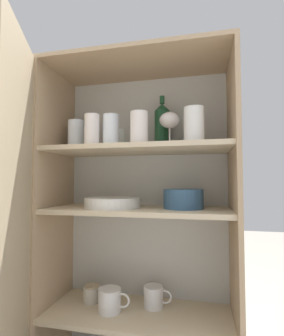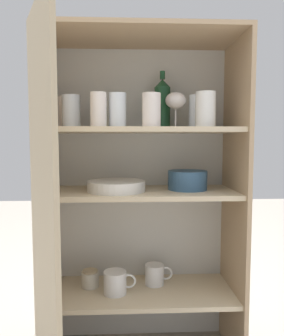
# 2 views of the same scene
# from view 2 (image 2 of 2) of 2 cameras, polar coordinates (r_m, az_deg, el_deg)

# --- Properties ---
(cupboard_back_panel) EXTENTS (0.83, 0.02, 1.39)m
(cupboard_back_panel) POSITION_cam_2_polar(r_m,az_deg,el_deg) (1.60, -0.20, -4.95)
(cupboard_back_panel) COLOR silver
(cupboard_back_panel) RESTS_ON ground_plane
(cupboard_side_left) EXTENTS (0.02, 0.36, 1.39)m
(cupboard_side_left) POSITION_cam_2_polar(r_m,az_deg,el_deg) (1.47, -16.03, -6.02)
(cupboard_side_left) COLOR tan
(cupboard_side_left) RESTS_ON ground_plane
(cupboard_side_right) EXTENTS (0.02, 0.36, 1.39)m
(cupboard_side_right) POSITION_cam_2_polar(r_m,az_deg,el_deg) (1.50, 15.80, -5.76)
(cupboard_side_right) COLOR tan
(cupboard_side_right) RESTS_ON ground_plane
(cupboard_top_panel) EXTENTS (0.83, 0.36, 0.02)m
(cupboard_top_panel) POSITION_cam_2_polar(r_m,az_deg,el_deg) (1.47, 0.09, 21.96)
(cupboard_top_panel) COLOR tan
(cupboard_top_panel) RESTS_ON cupboard_side_left
(shelf_board_lower) EXTENTS (0.79, 0.33, 0.02)m
(shelf_board_lower) POSITION_cam_2_polar(r_m,az_deg,el_deg) (1.55, 0.08, -20.81)
(shelf_board_lower) COLOR beige
(shelf_board_middle) EXTENTS (0.79, 0.33, 0.02)m
(shelf_board_middle) POSITION_cam_2_polar(r_m,az_deg,el_deg) (1.42, 0.08, -4.31)
(shelf_board_middle) COLOR beige
(shelf_board_upper) EXTENTS (0.79, 0.33, 0.02)m
(shelf_board_upper) POSITION_cam_2_polar(r_m,az_deg,el_deg) (1.40, 0.09, 6.59)
(shelf_board_upper) COLOR beige
(cupboard_door) EXTENTS (0.18, 0.38, 1.39)m
(cupboard_door) POSITION_cam_2_polar(r_m,az_deg,el_deg) (1.10, -16.75, -9.69)
(cupboard_door) COLOR tan
(cupboard_door) RESTS_ON ground_plane
(tumbler_glass_0) EXTENTS (0.07, 0.07, 0.13)m
(tumbler_glass_0) POSITION_cam_2_polar(r_m,az_deg,el_deg) (1.30, 1.65, 10.04)
(tumbler_glass_0) COLOR silver
(tumbler_glass_0) RESTS_ON shelf_board_upper
(tumbler_glass_1) EXTENTS (0.08, 0.08, 0.14)m
(tumbler_glass_1) POSITION_cam_2_polar(r_m,az_deg,el_deg) (1.45, 9.66, 9.63)
(tumbler_glass_1) COLOR white
(tumbler_glass_1) RESTS_ON shelf_board_upper
(tumbler_glass_2) EXTENTS (0.08, 0.08, 0.13)m
(tumbler_glass_2) POSITION_cam_2_polar(r_m,az_deg,el_deg) (1.41, -12.23, 9.59)
(tumbler_glass_2) COLOR white
(tumbler_glass_2) RESTS_ON shelf_board_upper
(tumbler_glass_3) EXTENTS (0.08, 0.08, 0.09)m
(tumbler_glass_3) POSITION_cam_2_polar(r_m,az_deg,el_deg) (1.44, -4.55, 8.74)
(tumbler_glass_3) COLOR white
(tumbler_glass_3) RESTS_ON shelf_board_upper
(tumbler_glass_4) EXTENTS (0.07, 0.07, 0.14)m
(tumbler_glass_4) POSITION_cam_2_polar(r_m,az_deg,el_deg) (1.34, -4.28, 10.00)
(tumbler_glass_4) COLOR white
(tumbler_glass_4) RESTS_ON shelf_board_upper
(tumbler_glass_5) EXTENTS (0.08, 0.08, 0.14)m
(tumbler_glass_5) POSITION_cam_2_polar(r_m,az_deg,el_deg) (1.36, 11.00, 9.95)
(tumbler_glass_5) COLOR white
(tumbler_glass_5) RESTS_ON shelf_board_upper
(tumbler_glass_6) EXTENTS (0.07, 0.07, 0.13)m
(tumbler_glass_6) POSITION_cam_2_polar(r_m,az_deg,el_deg) (1.49, -13.22, 9.32)
(tumbler_glass_6) COLOR silver
(tumbler_glass_6) RESTS_ON shelf_board_upper
(tumbler_glass_7) EXTENTS (0.06, 0.06, 0.13)m
(tumbler_glass_7) POSITION_cam_2_polar(r_m,az_deg,el_deg) (1.31, -7.60, 10.03)
(tumbler_glass_7) COLOR silver
(tumbler_glass_7) RESTS_ON shelf_board_upper
(wine_glass_0) EXTENTS (0.09, 0.09, 0.15)m
(wine_glass_0) POSITION_cam_2_polar(r_m,az_deg,el_deg) (1.43, 5.88, 11.40)
(wine_glass_0) COLOR silver
(wine_glass_0) RESTS_ON shelf_board_upper
(wine_bottle) EXTENTS (0.07, 0.07, 0.26)m
(wine_bottle) POSITION_cam_2_polar(r_m,az_deg,el_deg) (1.51, 3.56, 11.10)
(wine_bottle) COLOR #194728
(wine_bottle) RESTS_ON shelf_board_upper
(plate_stack_white) EXTENTS (0.25, 0.25, 0.04)m
(plate_stack_white) POSITION_cam_2_polar(r_m,az_deg,el_deg) (1.39, -4.49, -3.14)
(plate_stack_white) COLOR silver
(plate_stack_white) RESTS_ON shelf_board_middle
(mixing_bowl_large) EXTENTS (0.17, 0.17, 0.08)m
(mixing_bowl_large) POSITION_cam_2_polar(r_m,az_deg,el_deg) (1.45, 7.92, -1.98)
(mixing_bowl_large) COLOR #33567A
(mixing_bowl_large) RESTS_ON shelf_board_middle
(coffee_mug_primary) EXTENTS (0.14, 0.10, 0.10)m
(coffee_mug_primary) POSITION_cam_2_polar(r_m,az_deg,el_deg) (1.51, -4.62, -19.24)
(coffee_mug_primary) COLOR white
(coffee_mug_primary) RESTS_ON shelf_board_lower
(coffee_mug_extra_1) EXTENTS (0.13, 0.09, 0.09)m
(coffee_mug_extra_1) POSITION_cam_2_polar(r_m,az_deg,el_deg) (1.59, 2.28, -18.03)
(coffee_mug_extra_1) COLOR white
(coffee_mug_extra_1) RESTS_ON shelf_board_lower
(storage_jar) EXTENTS (0.08, 0.08, 0.08)m
(storage_jar) POSITION_cam_2_polar(r_m,az_deg,el_deg) (1.58, -9.01, -18.49)
(storage_jar) COLOR beige
(storage_jar) RESTS_ON shelf_board_lower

